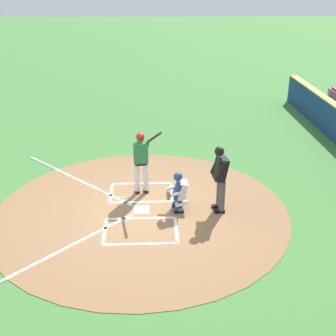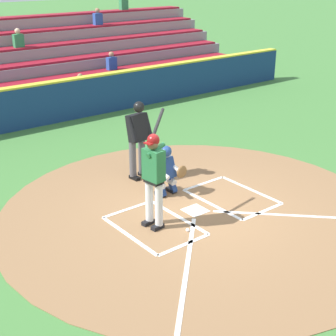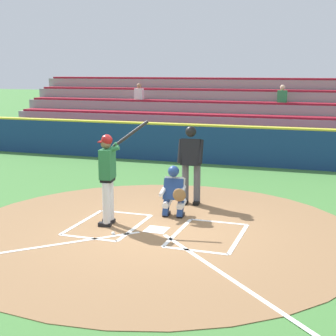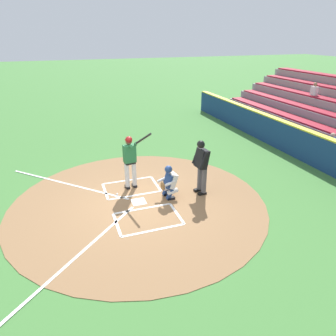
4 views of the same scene
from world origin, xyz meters
TOP-DOWN VIEW (x-y plane):
  - ground_plane at (0.00, 0.00)m, footprint 120.00×120.00m
  - dirt_circle at (0.00, 0.00)m, footprint 8.00×8.00m
  - home_plate_and_chalk at (0.00, 0.88)m, footprint 7.93×4.91m
  - batter at (1.04, -0.02)m, footprint 0.88×0.81m
  - catcher at (-0.04, -1.01)m, footprint 0.61×0.61m
  - plate_umpire at (-0.08, -2.11)m, footprint 0.61×0.45m
  - baseball at (0.68, 0.56)m, footprint 0.07×0.07m

SIDE VIEW (x-z plane):
  - ground_plane at x=0.00m, z-range 0.00..0.00m
  - dirt_circle at x=0.00m, z-range 0.00..0.01m
  - home_plate_and_chalk at x=0.00m, z-range 0.01..0.02m
  - baseball at x=0.68m, z-range 0.00..0.07m
  - catcher at x=-0.04m, z-range 0.02..1.15m
  - plate_umpire at x=-0.08m, z-range 0.14..2.01m
  - batter at x=1.04m, z-range 0.04..2.16m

